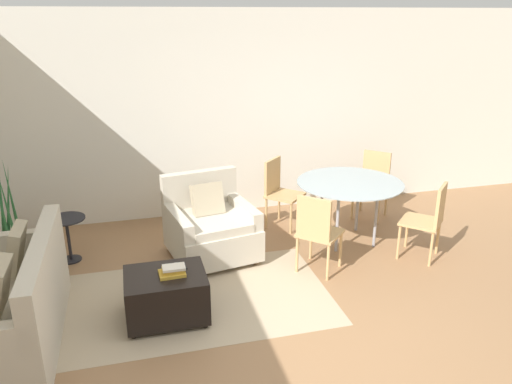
% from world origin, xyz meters
% --- Properties ---
extents(ground_plane, '(20.00, 20.00, 0.00)m').
position_xyz_m(ground_plane, '(0.00, 0.00, 0.00)').
color(ground_plane, '#936B47').
extents(wall_back, '(12.00, 0.06, 2.75)m').
position_xyz_m(wall_back, '(0.00, 3.34, 1.38)').
color(wall_back, silver).
rests_on(wall_back, ground_plane).
extents(area_rug, '(2.62, 1.62, 0.01)m').
position_xyz_m(area_rug, '(-0.79, 1.07, 0.00)').
color(area_rug, tan).
rests_on(area_rug, ground_plane).
extents(couch, '(0.86, 1.75, 0.91)m').
position_xyz_m(couch, '(-2.40, 0.79, 0.31)').
color(couch, beige).
rests_on(couch, ground_plane).
extents(armchair, '(1.06, 1.07, 0.93)m').
position_xyz_m(armchair, '(-0.49, 1.97, 0.35)').
color(armchair, beige).
rests_on(armchair, ground_plane).
extents(ottoman, '(0.73, 0.57, 0.45)m').
position_xyz_m(ottoman, '(-1.10, 0.81, 0.25)').
color(ottoman, black).
rests_on(ottoman, ground_plane).
extents(book_stack, '(0.24, 0.19, 0.09)m').
position_xyz_m(book_stack, '(-1.03, 0.79, 0.49)').
color(book_stack, gold).
rests_on(book_stack, ottoman).
extents(tv_remote_primary, '(0.10, 0.17, 0.01)m').
position_xyz_m(tv_remote_primary, '(-0.94, 0.93, 0.46)').
color(tv_remote_primary, black).
rests_on(tv_remote_primary, ottoman).
extents(tv_remote_secondary, '(0.05, 0.15, 0.01)m').
position_xyz_m(tv_remote_secondary, '(-0.98, 0.93, 0.46)').
color(tv_remote_secondary, '#B7B7BC').
rests_on(tv_remote_secondary, ottoman).
extents(potted_plant, '(0.36, 0.36, 1.34)m').
position_xyz_m(potted_plant, '(-2.62, 2.21, 0.27)').
color(potted_plant, brown).
rests_on(potted_plant, ground_plane).
extents(side_table, '(0.42, 0.42, 0.52)m').
position_xyz_m(side_table, '(-2.06, 2.25, 0.37)').
color(side_table, black).
rests_on(side_table, ground_plane).
extents(dining_table, '(1.27, 1.27, 0.76)m').
position_xyz_m(dining_table, '(1.22, 1.95, 0.69)').
color(dining_table, '#99A8AD').
rests_on(dining_table, ground_plane).
extents(dining_chair_near_left, '(0.59, 0.59, 0.90)m').
position_xyz_m(dining_chair_near_left, '(0.54, 1.27, 0.52)').
color(dining_chair_near_left, tan).
rests_on(dining_chair_near_left, ground_plane).
extents(dining_chair_near_right, '(0.59, 0.59, 0.90)m').
position_xyz_m(dining_chair_near_right, '(1.90, 1.27, 0.52)').
color(dining_chair_near_right, tan).
rests_on(dining_chair_near_right, ground_plane).
extents(dining_chair_far_left, '(0.59, 0.59, 0.90)m').
position_xyz_m(dining_chair_far_left, '(0.54, 2.63, 0.52)').
color(dining_chair_far_left, tan).
rests_on(dining_chair_far_left, ground_plane).
extents(dining_chair_far_right, '(0.59, 0.59, 0.90)m').
position_xyz_m(dining_chair_far_right, '(1.90, 2.63, 0.52)').
color(dining_chair_far_right, tan).
rests_on(dining_chair_far_right, ground_plane).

